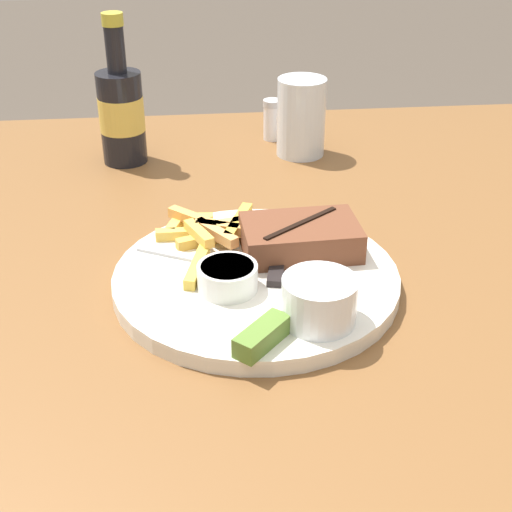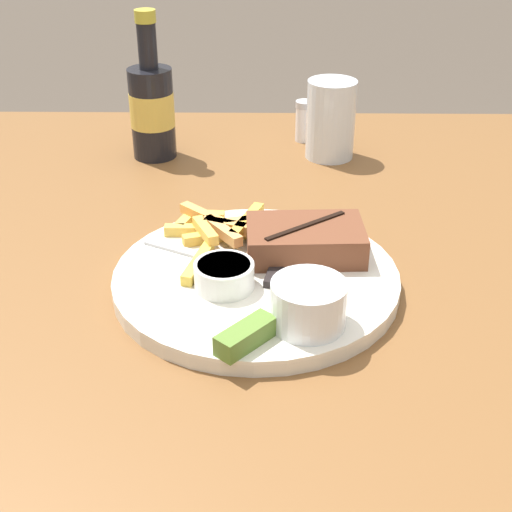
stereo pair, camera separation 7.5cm
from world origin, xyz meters
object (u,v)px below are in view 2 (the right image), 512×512
fork_utensil (192,253)px  drinking_glass (331,120)px  pickle_spear (246,336)px  knife_utensil (283,256)px  salt_shaker (304,121)px  dinner_plate (256,279)px  beer_bottle (152,107)px  steak_portion (305,240)px  coleslaw_cup (309,301)px  dipping_sauce_cup (224,274)px

fork_utensil → drinking_glass: bearing=89.1°
pickle_spear → knife_utensil: (0.04, 0.16, -0.01)m
knife_utensil → salt_shaker: size_ratio=2.54×
knife_utensil → dinner_plate: bearing=149.0°
drinking_glass → salt_shaker: drinking_glass is taller
fork_utensil → knife_utensil: bearing=23.8°
beer_bottle → drinking_glass: bearing=0.4°
pickle_spear → fork_utensil: pickle_spear is taller
steak_portion → pickle_spear: steak_portion is taller
coleslaw_cup → beer_bottle: bearing=114.3°
dinner_plate → drinking_glass: size_ratio=2.61×
salt_shaker → knife_utensil: bearing=-95.9°
dinner_plate → steak_portion: 0.07m
steak_portion → dinner_plate: bearing=-142.8°
fork_utensil → beer_bottle: 0.35m
salt_shaker → fork_utensil: bearing=-109.5°
dipping_sauce_cup → drinking_glass: (0.14, 0.40, 0.03)m
pickle_spear → salt_shaker: bearing=82.2°
knife_utensil → coleslaw_cup: bearing=-158.3°
steak_portion → pickle_spear: (-0.06, -0.17, -0.01)m
dipping_sauce_cup → coleslaw_cup: bearing=-38.0°
fork_utensil → salt_shaker: bearing=97.5°
coleslaw_cup → drinking_glass: 0.47m
dipping_sauce_cup → beer_bottle: size_ratio=0.29×
dinner_plate → dipping_sauce_cup: 0.05m
dinner_plate → salt_shaker: salt_shaker is taller
steak_portion → drinking_glass: bearing=81.0°
dipping_sauce_cup → steak_portion: bearing=39.3°
steak_portion → beer_bottle: beer_bottle is taller
dinner_plate → fork_utensil: bearing=153.0°
drinking_glass → coleslaw_cup: bearing=-96.8°
pickle_spear → salt_shaker: salt_shaker is taller
pickle_spear → fork_utensil: bearing=111.4°
dinner_plate → dipping_sauce_cup: size_ratio=4.93×
pickle_spear → coleslaw_cup: bearing=30.1°
dinner_plate → coleslaw_cup: 0.11m
dinner_plate → drinking_glass: bearing=74.1°
coleslaw_cup → dipping_sauce_cup: bearing=142.0°
steak_portion → fork_utensil: 0.13m
pickle_spear → fork_utensil: (-0.06, 0.16, -0.01)m
dipping_sauce_cup → pickle_spear: 0.10m
fork_utensil → beer_bottle: bearing=131.7°
knife_utensil → drinking_glass: (0.08, 0.34, 0.04)m
steak_portion → pickle_spear: bearing=-110.0°
dipping_sauce_cup → drinking_glass: 0.43m
pickle_spear → drinking_glass: (0.11, 0.50, 0.03)m
dipping_sauce_cup → knife_utensil: 0.09m
coleslaw_cup → pickle_spear: 0.07m
knife_utensil → steak_portion: bearing=-56.6°
dinner_plate → salt_shaker: bearing=80.9°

